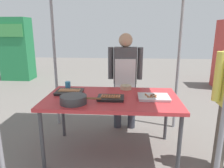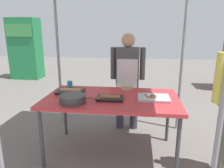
% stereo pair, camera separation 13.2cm
% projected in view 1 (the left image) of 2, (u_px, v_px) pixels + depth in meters
% --- Properties ---
extents(ground_plane, '(18.00, 18.00, 0.00)m').
position_uv_depth(ground_plane, '(112.00, 152.00, 2.72)').
color(ground_plane, '#66605B').
extents(stall_table, '(1.60, 0.90, 0.75)m').
position_uv_depth(stall_table, '(112.00, 101.00, 2.54)').
color(stall_table, '#C63338').
rests_on(stall_table, ground).
extents(tray_grilled_sausages, '(0.33, 0.27, 0.05)m').
position_uv_depth(tray_grilled_sausages, '(69.00, 92.00, 2.68)').
color(tray_grilled_sausages, black).
rests_on(tray_grilled_sausages, stall_table).
extents(tray_meat_skewers, '(0.37, 0.28, 0.04)m').
position_uv_depth(tray_meat_skewers, '(154.00, 97.00, 2.47)').
color(tray_meat_skewers, silver).
rests_on(tray_meat_skewers, stall_table).
extents(tray_pork_links, '(0.31, 0.22, 0.05)m').
position_uv_depth(tray_pork_links, '(111.00, 98.00, 2.44)').
color(tray_pork_links, black).
rests_on(tray_pork_links, stall_table).
extents(cooking_wok, '(0.45, 0.29, 0.09)m').
position_uv_depth(cooking_wok, '(74.00, 99.00, 2.31)').
color(cooking_wok, '#38383A').
rests_on(cooking_wok, stall_table).
extents(condiment_bowl, '(0.15, 0.15, 0.05)m').
position_uv_depth(condiment_bowl, '(126.00, 87.00, 2.86)').
color(condiment_bowl, '#BFB28C').
rests_on(condiment_bowl, stall_table).
extents(drink_cup_near_edge, '(0.07, 0.07, 0.09)m').
position_uv_depth(drink_cup_near_edge, '(68.00, 85.00, 2.93)').
color(drink_cup_near_edge, '#338CBF').
rests_on(drink_cup_near_edge, stall_table).
extents(vendor_woman, '(0.52, 0.22, 1.49)m').
position_uv_depth(vendor_woman, '(125.00, 75.00, 3.19)').
color(vendor_woman, '#333842').
rests_on(vendor_woman, ground).
extents(neighbor_stall_left, '(0.90, 0.60, 1.88)m').
position_uv_depth(neighbor_stall_left, '(16.00, 49.00, 6.46)').
color(neighbor_stall_left, '#237F47').
rests_on(neighbor_stall_left, ground).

